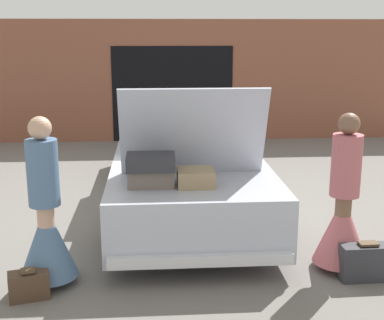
{
  "coord_description": "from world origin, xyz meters",
  "views": [
    {
      "loc": [
        -0.46,
        -7.73,
        2.55
      ],
      "look_at": [
        0.0,
        -1.48,
        1.02
      ],
      "focal_mm": 50.0,
      "sensor_mm": 36.0,
      "label": 1
    }
  ],
  "objects": [
    {
      "name": "ground_plane",
      "position": [
        0.0,
        0.0,
        0.0
      ],
      "size": [
        40.0,
        40.0,
        0.0
      ],
      "primitive_type": "plane",
      "color": "slate"
    },
    {
      "name": "suitcase_beside_left_person",
      "position": [
        -1.69,
        -2.87,
        0.14
      ],
      "size": [
        0.42,
        0.3,
        0.3
      ],
      "color": "#473323",
      "rests_on": "ground_plane"
    },
    {
      "name": "garage_wall_back",
      "position": [
        0.0,
        4.8,
        1.39
      ],
      "size": [
        12.0,
        0.14,
        2.8
      ],
      "color": "brown",
      "rests_on": "ground_plane"
    },
    {
      "name": "person_right",
      "position": [
        1.56,
        -2.43,
        0.62
      ],
      "size": [
        0.6,
        0.6,
        1.73
      ],
      "rotation": [
        0.0,
        0.0,
        1.53
      ],
      "color": "brown",
      "rests_on": "ground_plane"
    },
    {
      "name": "person_left",
      "position": [
        -1.56,
        -2.55,
        0.63
      ],
      "size": [
        0.6,
        0.6,
        1.74
      ],
      "rotation": [
        0.0,
        0.0,
        -1.34
      ],
      "color": "tan",
      "rests_on": "ground_plane"
    },
    {
      "name": "car",
      "position": [
        -0.0,
        0.01,
        0.61
      ],
      "size": [
        2.04,
        5.48,
        1.93
      ],
      "color": "#B2B7C6",
      "rests_on": "ground_plane"
    },
    {
      "name": "suitcase_beside_right_person",
      "position": [
        1.74,
        -2.72,
        0.19
      ],
      "size": [
        0.56,
        0.22,
        0.42
      ],
      "color": "#2D2D33",
      "rests_on": "ground_plane"
    }
  ]
}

